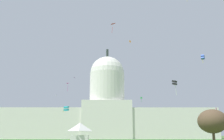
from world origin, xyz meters
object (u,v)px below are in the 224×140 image
(kite_cyan_low, at_px, (66,108))
(kite_yellow_low, at_px, (63,111))
(kite_orange_high, at_px, (130,41))
(kite_black_low, at_px, (175,83))
(tree_east_mid, at_px, (212,121))
(kite_pink_low, at_px, (216,109))
(kite_green_mid, at_px, (141,98))
(kite_red_high, at_px, (112,25))
(kite_blue_mid, at_px, (203,57))
(event_tent, at_px, (80,134))
(kite_magenta_mid, at_px, (68,85))
(kite_violet_mid, at_px, (74,79))
(capitol_building, at_px, (107,113))
(kite_white_mid, at_px, (56,95))

(kite_cyan_low, xyz_separation_m, kite_yellow_low, (-2.79, 12.22, 0.57))
(kite_orange_high, xyz_separation_m, kite_cyan_low, (-22.13, -87.77, -48.51))
(kite_orange_high, distance_m, kite_black_low, 106.29)
(tree_east_mid, distance_m, kite_pink_low, 15.75)
(kite_green_mid, relative_size, kite_cyan_low, 2.57)
(kite_pink_low, distance_m, kite_red_high, 47.74)
(kite_blue_mid, bearing_deg, event_tent, 40.36)
(kite_magenta_mid, relative_size, kite_yellow_low, 3.09)
(kite_red_high, bearing_deg, kite_violet_mid, 154.01)
(capitol_building, bearing_deg, kite_violet_mid, -102.53)
(kite_orange_high, height_order, kite_red_high, kite_orange_high)
(kite_black_low, bearing_deg, kite_cyan_low, -70.64)
(tree_east_mid, distance_m, kite_violet_mid, 64.75)
(kite_violet_mid, bearing_deg, kite_cyan_low, 28.18)
(kite_black_low, distance_m, kite_green_mid, 99.65)
(kite_orange_high, height_order, kite_green_mid, kite_orange_high)
(tree_east_mid, xyz_separation_m, kite_magenta_mid, (-49.42, 32.04, 16.96))
(kite_orange_high, relative_size, kite_white_mid, 1.56)
(capitol_building, xyz_separation_m, tree_east_mid, (32.92, -104.94, -10.80))
(kite_red_high, height_order, kite_magenta_mid, kite_red_high)
(kite_orange_high, bearing_deg, kite_cyan_low, 86.05)
(kite_orange_high, bearing_deg, event_tent, 83.51)
(kite_cyan_low, bearing_deg, kite_red_high, -107.19)
(tree_east_mid, xyz_separation_m, kite_green_mid, (-12.63, 70.70, 16.50))
(capitol_building, xyz_separation_m, kite_red_high, (2.58, -108.11, 19.01))
(event_tent, height_order, kite_violet_mid, kite_violet_mid)
(kite_blue_mid, bearing_deg, kite_violet_mid, -2.22)
(tree_east_mid, height_order, kite_violet_mid, kite_violet_mid)
(kite_yellow_low, bearing_deg, kite_green_mid, 14.23)
(kite_cyan_low, relative_size, kite_blue_mid, 0.43)
(kite_green_mid, bearing_deg, kite_pink_low, 24.64)
(kite_white_mid, bearing_deg, kite_pink_low, 111.38)
(kite_red_high, bearing_deg, event_tent, -150.00)
(kite_pink_low, height_order, kite_blue_mid, kite_blue_mid)
(tree_east_mid, height_order, kite_yellow_low, tree_east_mid)
(kite_cyan_low, bearing_deg, kite_black_low, 174.84)
(kite_cyan_low, bearing_deg, event_tent, -77.91)
(kite_red_high, xyz_separation_m, kite_yellow_low, (-13.40, -4.01, -27.24))
(kite_violet_mid, bearing_deg, kite_blue_mid, 74.52)
(capitol_building, height_order, kite_orange_high, capitol_building)
(kite_green_mid, relative_size, kite_magenta_mid, 0.95)
(tree_east_mid, height_order, kite_blue_mid, kite_blue_mid)
(kite_black_low, distance_m, kite_yellow_low, 33.52)
(kite_red_high, distance_m, kite_blue_mid, 31.87)
(kite_orange_high, bearing_deg, capitol_building, -58.72)
(kite_orange_high, bearing_deg, kite_black_low, 100.70)
(kite_green_mid, bearing_deg, kite_yellow_low, -15.95)
(kite_green_mid, bearing_deg, kite_magenta_mid, -37.77)
(event_tent, distance_m, kite_green_mid, 79.55)
(kite_red_high, xyz_separation_m, kite_blue_mid, (30.07, 5.75, -8.83))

